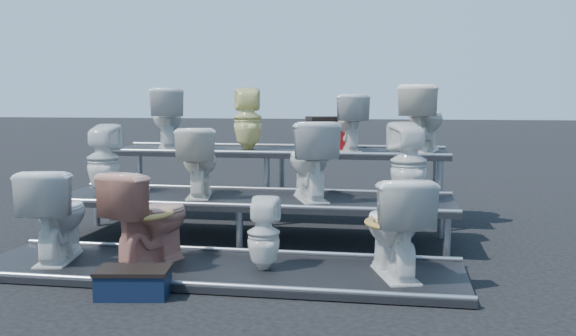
% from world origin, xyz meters
% --- Properties ---
extents(ground, '(80.00, 80.00, 0.00)m').
position_xyz_m(ground, '(0.00, 0.00, 0.00)').
color(ground, black).
rests_on(ground, ground).
extents(tier_front, '(4.20, 1.20, 0.06)m').
position_xyz_m(tier_front, '(0.00, -1.30, 0.03)').
color(tier_front, black).
rests_on(tier_front, ground).
extents(tier_mid, '(4.20, 1.20, 0.46)m').
position_xyz_m(tier_mid, '(0.00, 0.00, 0.23)').
color(tier_mid, black).
rests_on(tier_mid, ground).
extents(tier_back, '(4.20, 1.20, 0.86)m').
position_xyz_m(tier_back, '(0.00, 1.30, 0.43)').
color(tier_back, black).
rests_on(tier_back, ground).
extents(toilet_0, '(0.61, 0.88, 0.83)m').
position_xyz_m(toilet_0, '(-1.47, -1.30, 0.47)').
color(toilet_0, silver).
rests_on(toilet_0, tier_front).
extents(toilet_1, '(0.71, 0.92, 0.83)m').
position_xyz_m(toilet_1, '(-0.59, -1.30, 0.47)').
color(toilet_1, tan).
rests_on(toilet_1, tier_front).
extents(toilet_2, '(0.29, 0.29, 0.61)m').
position_xyz_m(toilet_2, '(0.42, -1.30, 0.37)').
color(toilet_2, silver).
rests_on(toilet_2, tier_front).
extents(toilet_3, '(0.67, 0.90, 0.82)m').
position_xyz_m(toilet_3, '(1.50, -1.30, 0.47)').
color(toilet_3, silver).
rests_on(toilet_3, tier_front).
extents(toilet_4, '(0.34, 0.35, 0.76)m').
position_xyz_m(toilet_4, '(-1.64, 0.00, 0.84)').
color(toilet_4, silver).
rests_on(toilet_4, tier_mid).
extents(toilet_5, '(0.55, 0.79, 0.74)m').
position_xyz_m(toilet_5, '(-0.57, 0.00, 0.83)').
color(toilet_5, white).
rests_on(toilet_5, tier_mid).
extents(toilet_6, '(0.70, 0.90, 0.81)m').
position_xyz_m(toilet_6, '(0.63, 0.00, 0.86)').
color(toilet_6, silver).
rests_on(toilet_6, tier_mid).
extents(toilet_7, '(0.48, 0.48, 0.80)m').
position_xyz_m(toilet_7, '(1.62, 0.00, 0.86)').
color(toilet_7, silver).
rests_on(toilet_7, tier_mid).
extents(toilet_8, '(0.67, 0.85, 0.76)m').
position_xyz_m(toilet_8, '(-1.40, 1.30, 1.24)').
color(toilet_8, silver).
rests_on(toilet_8, tier_back).
extents(toilet_9, '(0.43, 0.43, 0.77)m').
position_xyz_m(toilet_9, '(-0.34, 1.30, 1.25)').
color(toilet_9, '#F0EB9A').
rests_on(toilet_9, tier_back).
extents(toilet_10, '(0.59, 0.76, 0.68)m').
position_xyz_m(toilet_10, '(0.89, 1.30, 1.20)').
color(toilet_10, silver).
rests_on(toilet_10, tier_back).
extents(toilet_11, '(0.63, 0.87, 0.79)m').
position_xyz_m(toilet_11, '(1.80, 1.30, 1.26)').
color(toilet_11, white).
rests_on(toilet_11, tier_back).
extents(red_crate, '(0.61, 0.55, 0.36)m').
position_xyz_m(red_crate, '(0.67, 1.40, 1.04)').
color(red_crate, maroon).
rests_on(red_crate, tier_back).
extents(step_stool, '(0.57, 0.40, 0.19)m').
position_xyz_m(step_stool, '(-0.44, -2.02, 0.09)').
color(step_stool, black).
rests_on(step_stool, ground).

